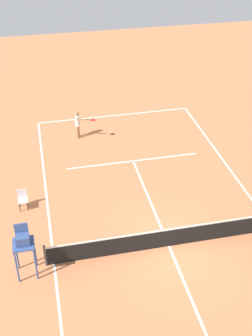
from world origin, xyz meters
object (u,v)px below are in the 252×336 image
(umpire_chair, at_px, (23,243))
(tennis_ball, at_px, (93,159))
(player_serving, at_px, (78,123))
(courtside_chair_mid, at_px, (23,199))

(umpire_chair, bearing_deg, tennis_ball, -116.15)
(tennis_ball, relative_size, umpire_chair, 0.03)
(player_serving, height_order, courtside_chair_mid, player_serving)
(player_serving, relative_size, courtside_chair_mid, 1.75)
(player_serving, relative_size, umpire_chair, 0.69)
(tennis_ball, bearing_deg, courtside_chair_mid, 42.04)
(player_serving, xyz_separation_m, tennis_ball, (-0.40, 2.54, -0.95))
(tennis_ball, bearing_deg, umpire_chair, 63.85)
(tennis_ball, bearing_deg, player_serving, -80.97)
(player_serving, relative_size, tennis_ball, 24.46)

